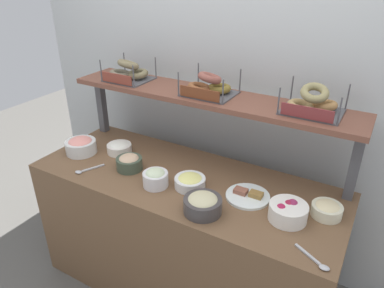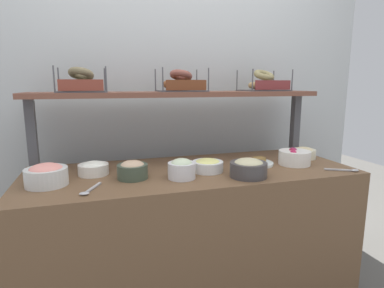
% 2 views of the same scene
% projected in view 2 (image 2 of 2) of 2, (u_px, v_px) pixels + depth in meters
% --- Properties ---
extents(back_wall, '(3.02, 0.06, 2.40)m').
position_uv_depth(back_wall, '(169.00, 102.00, 2.24)').
color(back_wall, '#B6BCBD').
rests_on(back_wall, ground_plane).
extents(deli_counter, '(1.82, 0.70, 0.85)m').
position_uv_depth(deli_counter, '(192.00, 239.00, 1.87)').
color(deli_counter, brown).
rests_on(deli_counter, ground_plane).
extents(shelf_riser_left, '(0.05, 0.05, 0.40)m').
position_uv_depth(shelf_riser_left, '(32.00, 134.00, 1.76)').
color(shelf_riser_left, '#4C4C51').
rests_on(shelf_riser_left, deli_counter).
extents(shelf_riser_right, '(0.05, 0.05, 0.40)m').
position_uv_depth(shelf_riser_right, '(295.00, 124.00, 2.25)').
color(shelf_riser_right, '#4C4C51').
rests_on(shelf_riser_right, deli_counter).
extents(upper_shelf, '(1.78, 0.32, 0.03)m').
position_uv_depth(upper_shelf, '(179.00, 94.00, 1.97)').
color(upper_shelf, brown).
rests_on(upper_shelf, shelf_riser_left).
extents(bowl_scallion_spread, '(0.14, 0.14, 0.10)m').
position_uv_depth(bowl_scallion_spread, '(182.00, 169.00, 1.62)').
color(bowl_scallion_spread, silver).
rests_on(bowl_scallion_spread, deli_counter).
extents(bowl_egg_salad, '(0.17, 0.17, 0.07)m').
position_uv_depth(bowl_egg_salad, '(208.00, 165.00, 1.75)').
color(bowl_egg_salad, white).
rests_on(bowl_egg_salad, deli_counter).
extents(bowl_potato_salad, '(0.15, 0.15, 0.07)m').
position_uv_depth(bowl_potato_salad, '(304.00, 153.00, 2.06)').
color(bowl_potato_salad, beige).
rests_on(bowl_potato_salad, deli_counter).
extents(bowl_lox_spread, '(0.20, 0.20, 0.11)m').
position_uv_depth(bowl_lox_spread, '(46.00, 175.00, 1.50)').
color(bowl_lox_spread, silver).
rests_on(bowl_lox_spread, deli_counter).
extents(bowl_cream_cheese, '(0.16, 0.16, 0.07)m').
position_uv_depth(bowl_cream_cheese, '(93.00, 168.00, 1.69)').
color(bowl_cream_cheese, white).
rests_on(bowl_cream_cheese, deli_counter).
extents(bowl_tuna_salad, '(0.19, 0.19, 0.10)m').
position_uv_depth(bowl_tuna_salad, '(248.00, 168.00, 1.65)').
color(bowl_tuna_salad, '#403C3C').
rests_on(bowl_tuna_salad, deli_counter).
extents(bowl_hummus, '(0.16, 0.16, 0.09)m').
position_uv_depth(bowl_hummus, '(133.00, 170.00, 1.62)').
color(bowl_hummus, '#404E3D').
rests_on(bowl_hummus, deli_counter).
extents(bowl_beet_salad, '(0.19, 0.19, 0.10)m').
position_uv_depth(bowl_beet_salad, '(294.00, 157.00, 1.90)').
color(bowl_beet_salad, white).
rests_on(bowl_beet_salad, deli_counter).
extents(serving_plate_white, '(0.23, 0.23, 0.04)m').
position_uv_depth(serving_plate_white, '(253.00, 163.00, 1.91)').
color(serving_plate_white, white).
rests_on(serving_plate_white, deli_counter).
extents(serving_spoon_near_plate, '(0.16, 0.10, 0.01)m').
position_uv_depth(serving_spoon_near_plate, '(347.00, 170.00, 1.76)').
color(serving_spoon_near_plate, '#B7B7BC').
rests_on(serving_spoon_near_plate, deli_counter).
extents(serving_spoon_by_edge, '(0.10, 0.16, 0.01)m').
position_uv_depth(serving_spoon_by_edge, '(89.00, 191.00, 1.42)').
color(serving_spoon_by_edge, '#B7B7BC').
rests_on(serving_spoon_by_edge, deli_counter).
extents(bagel_basket_poppy, '(0.29, 0.27, 0.14)m').
position_uv_depth(bagel_basket_poppy, '(81.00, 83.00, 1.78)').
color(bagel_basket_poppy, '#4C4C51').
rests_on(bagel_basket_poppy, upper_shelf).
extents(bagel_basket_cinnamon_raisin, '(0.29, 0.26, 0.14)m').
position_uv_depth(bagel_basket_cinnamon_raisin, '(181.00, 84.00, 1.96)').
color(bagel_basket_cinnamon_raisin, '#4C4C51').
rests_on(bagel_basket_cinnamon_raisin, upper_shelf).
extents(bagel_basket_everything, '(0.30, 0.26, 0.15)m').
position_uv_depth(bagel_basket_everything, '(264.00, 84.00, 2.14)').
color(bagel_basket_everything, '#4C4C51').
rests_on(bagel_basket_everything, upper_shelf).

